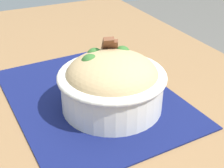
% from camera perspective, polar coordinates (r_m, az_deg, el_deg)
% --- Properties ---
extents(table, '(1.36, 0.79, 0.75)m').
position_cam_1_polar(table, '(0.72, -3.45, -6.72)').
color(table, olive).
rests_on(table, ground_plane).
extents(placemat, '(0.43, 0.33, 0.00)m').
position_cam_1_polar(placemat, '(0.66, -3.54, -2.24)').
color(placemat, '#11194C').
rests_on(placemat, table).
extents(bowl, '(0.22, 0.22, 0.13)m').
position_cam_1_polar(bowl, '(0.60, -0.04, 0.38)').
color(bowl, silver).
rests_on(bowl, placemat).
extents(fork, '(0.02, 0.13, 0.00)m').
position_cam_1_polar(fork, '(0.75, -5.19, 2.26)').
color(fork, silver).
rests_on(fork, placemat).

